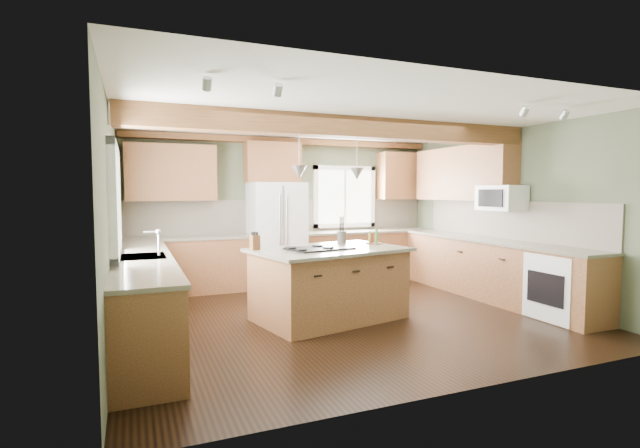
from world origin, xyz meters
name	(u,v)px	position (x,y,z in m)	size (l,w,h in m)	color
floor	(345,315)	(0.00, 0.00, 0.00)	(5.60, 5.60, 0.00)	black
ceiling	(345,118)	(0.00, 0.00, 2.60)	(5.60, 5.60, 0.00)	silver
wall_back	(286,211)	(0.00, 2.50, 1.30)	(5.60, 5.60, 0.00)	#4A543C
wall_left	(112,223)	(-2.80, 0.00, 1.30)	(5.00, 5.00, 0.00)	#4A543C
wall_right	(509,214)	(2.80, 0.00, 1.30)	(5.00, 5.00, 0.00)	#4A543C
ceiling_beam	(348,127)	(0.00, -0.07, 2.47)	(5.55, 0.26, 0.26)	#4F2B16
soffit_trim	(288,141)	(0.00, 2.40, 2.54)	(5.55, 0.20, 0.10)	#4F2B16
backsplash_back	(286,216)	(0.00, 2.48, 1.21)	(5.58, 0.03, 0.58)	brown
backsplash_right	(506,220)	(2.78, 0.05, 1.21)	(0.03, 3.70, 0.58)	brown
base_cab_back_left	(187,266)	(-1.79, 2.20, 0.44)	(2.02, 0.60, 0.88)	#5E3218
counter_back_left	(186,238)	(-1.79, 2.20, 0.90)	(2.06, 0.64, 0.04)	#464033
base_cab_back_right	(367,256)	(1.49, 2.20, 0.44)	(2.62, 0.60, 0.88)	#5E3218
counter_back_right	(367,231)	(1.49, 2.20, 0.90)	(2.66, 0.64, 0.04)	#464033
base_cab_left	(143,298)	(-2.50, 0.05, 0.44)	(0.60, 3.70, 0.88)	#5E3218
counter_left	(142,258)	(-2.50, 0.05, 0.90)	(0.64, 3.74, 0.04)	#464033
base_cab_right	(490,270)	(2.50, 0.05, 0.44)	(0.60, 3.70, 0.88)	#5E3218
counter_right	(491,240)	(2.50, 0.05, 0.90)	(0.64, 3.74, 0.04)	#464033
upper_cab_back_left	(171,173)	(-1.99, 2.33, 1.95)	(1.40, 0.35, 0.90)	#5E3218
upper_cab_over_fridge	(273,163)	(-0.30, 2.33, 2.15)	(0.96, 0.35, 0.70)	#5E3218
upper_cab_right	(462,174)	(2.62, 0.90, 1.95)	(0.35, 2.20, 0.90)	#5E3218
upper_cab_back_corner	(401,176)	(2.30, 2.33, 1.95)	(0.90, 0.35, 0.90)	#5E3218
window_left	(113,200)	(-2.78, 0.05, 1.55)	(0.04, 1.60, 1.05)	white
window_back	(344,197)	(1.15, 2.48, 1.55)	(1.10, 0.04, 1.00)	white
sink	(142,257)	(-2.50, 0.05, 0.91)	(0.50, 0.65, 0.03)	#262628
faucet	(159,244)	(-2.32, 0.05, 1.05)	(0.02, 0.02, 0.28)	#B2B2B7
dishwasher	(148,331)	(-2.49, -1.25, 0.43)	(0.60, 0.60, 0.84)	white
oven	(563,287)	(2.49, -1.25, 0.43)	(0.60, 0.72, 0.84)	white
microwave	(501,198)	(2.58, -0.05, 1.55)	(0.40, 0.70, 0.38)	white
pendant_left	(299,172)	(-0.70, -0.16, 1.88)	(0.18, 0.18, 0.16)	#B2B2B7
pendant_right	(357,174)	(0.18, 0.02, 1.88)	(0.18, 0.18, 0.16)	#B2B2B7
refrigerator	(276,235)	(-0.30, 2.12, 0.90)	(0.90, 0.74, 1.80)	white
island	(329,285)	(-0.26, -0.07, 0.44)	(1.79, 1.10, 0.88)	brown
island_top	(329,250)	(-0.26, -0.07, 0.90)	(1.91, 1.22, 0.04)	#464033
cooktop	(320,248)	(-0.40, -0.10, 0.93)	(0.78, 0.52, 0.02)	black
knife_block	(255,242)	(-1.18, 0.14, 1.01)	(0.11, 0.08, 0.18)	brown
utensil_crock	(342,237)	(0.14, 0.41, 1.01)	(0.13, 0.13, 0.17)	#39302D
bottle_tray	(374,237)	(0.53, 0.18, 1.02)	(0.22, 0.22, 0.20)	#572E1A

